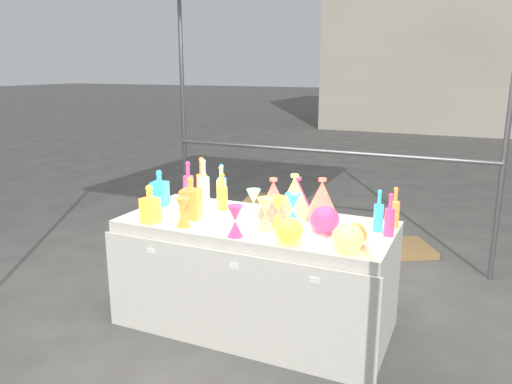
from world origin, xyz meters
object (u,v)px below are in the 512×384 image
at_px(display_table, 255,274).
at_px(cardboard_box_closed, 273,216).
at_px(globe_0, 289,232).
at_px(lampshade_0, 273,198).
at_px(decanter_0, 150,204).
at_px(hourglass_0, 183,212).

height_order(display_table, cardboard_box_closed, display_table).
height_order(globe_0, lampshade_0, lampshade_0).
relative_size(cardboard_box_closed, globe_0, 3.32).
distance_m(cardboard_box_closed, globe_0, 2.41).
relative_size(decanter_0, lampshade_0, 0.93).
height_order(decanter_0, lampshade_0, lampshade_0).
bearing_deg(lampshade_0, hourglass_0, -118.03).
height_order(hourglass_0, globe_0, hourglass_0).
xyz_separation_m(display_table, lampshade_0, (0.07, 0.14, 0.51)).
bearing_deg(hourglass_0, display_table, 37.56).
height_order(display_table, decanter_0, decanter_0).
relative_size(cardboard_box_closed, decanter_0, 2.19).
bearing_deg(hourglass_0, lampshade_0, 44.12).
distance_m(display_table, hourglass_0, 0.67).
bearing_deg(hourglass_0, globe_0, -0.40).
distance_m(globe_0, lampshade_0, 0.53).
xyz_separation_m(decanter_0, hourglass_0, (0.25, 0.01, -0.03)).
distance_m(hourglass_0, lampshade_0, 0.62).
xyz_separation_m(display_table, decanter_0, (-0.62, -0.30, 0.50)).
bearing_deg(cardboard_box_closed, hourglass_0, -94.16).
bearing_deg(globe_0, hourglass_0, 179.60).
distance_m(display_table, lampshade_0, 0.54).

